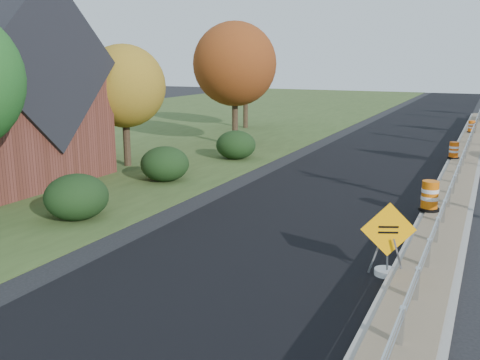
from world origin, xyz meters
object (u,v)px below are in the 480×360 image
at_px(barrel_median_near, 430,196).
at_px(barrel_median_mid, 454,150).
at_px(caution_sign, 387,257).
at_px(barrel_median_far, 471,127).

relative_size(barrel_median_near, barrel_median_mid, 1.20).
distance_m(barrel_median_near, barrel_median_mid, 10.60).
bearing_deg(caution_sign, barrel_median_far, 65.23).
bearing_deg(barrel_median_mid, caution_sign, -91.23).
height_order(barrel_median_mid, barrel_median_far, barrel_median_mid).
xyz_separation_m(caution_sign, barrel_median_near, (0.35, 5.65, 0.24)).
bearing_deg(barrel_median_near, barrel_median_mid, 90.00).
relative_size(barrel_median_mid, barrel_median_far, 1.04).
distance_m(caution_sign, barrel_median_far, 27.29).
relative_size(caution_sign, barrel_median_near, 1.84).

